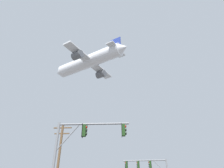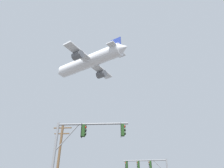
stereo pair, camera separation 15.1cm
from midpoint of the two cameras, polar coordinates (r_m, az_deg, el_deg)
signal_pole_near at (r=15.61m, az=-8.77°, el=-16.43°), size 5.63×0.52×6.28m
utility_pole at (r=24.34m, az=-15.05°, el=-20.43°), size 2.20×0.28×8.86m
airplane at (r=52.58m, az=-6.57°, el=6.42°), size 21.88×16.89×6.35m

